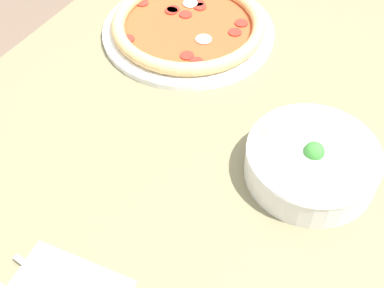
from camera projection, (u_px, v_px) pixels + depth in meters
name	position (u px, v px, depth m)	size (l,w,h in m)	color
dining_table	(208.00, 145.00, 1.04)	(1.14, 0.81, 0.77)	#706B4C
pizza	(188.00, 26.00, 1.06)	(0.34, 0.34, 0.04)	white
bowl	(312.00, 161.00, 0.81)	(0.21, 0.21, 0.07)	white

